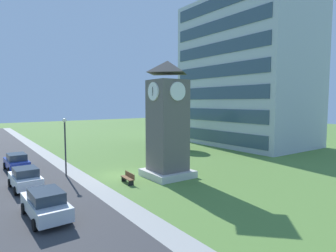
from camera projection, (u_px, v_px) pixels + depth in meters
ground_plane at (119, 176)px, 25.77m from camera, size 160.00×160.00×0.00m
street_asphalt at (31, 190)px, 21.52m from camera, size 120.00×7.20×0.01m
kerb_strip at (87, 181)px, 24.06m from camera, size 120.00×1.60×0.01m
office_building at (247, 74)px, 44.92m from camera, size 19.23×13.00×22.40m
clock_tower at (168, 126)px, 25.22m from camera, size 3.85×3.85×10.31m
park_bench at (128, 178)px, 23.42m from camera, size 1.83×0.59×0.88m
street_lamp at (65, 140)px, 25.45m from camera, size 0.36×0.36×5.26m
tree_streetside at (177, 124)px, 40.65m from camera, size 3.55×3.55×5.30m
parked_car_blue at (17, 162)px, 27.76m from camera, size 4.37×2.05×1.69m
parked_car_white at (25, 178)px, 21.84m from camera, size 4.12×2.09×1.69m
parked_car_silver at (46, 204)px, 16.32m from camera, size 4.69×2.11×1.69m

